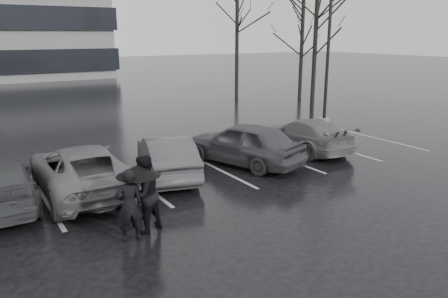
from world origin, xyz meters
name	(u,v)px	position (x,y,z in m)	size (l,w,h in m)	color
ground	(242,193)	(0.00, 0.00, 0.00)	(160.00, 160.00, 0.00)	black
car_main	(244,143)	(1.72, 2.43, 0.76)	(1.80, 4.47, 1.52)	black
car_west_a	(167,156)	(-1.22, 2.54, 0.68)	(1.44, 4.14, 1.36)	#29292B
car_west_b	(82,169)	(-3.93, 2.49, 0.70)	(2.34, 5.07, 1.41)	#4A4A4D
car_west_c	(0,185)	(-6.08, 2.52, 0.62)	(1.75, 4.30, 1.25)	black
car_east	(305,135)	(4.87, 2.70, 0.63)	(1.78, 4.37, 1.27)	#4A4A4D
pedestrian_left	(129,205)	(-3.82, -1.21, 0.84)	(0.61, 0.40, 1.67)	black
pedestrian_right	(144,194)	(-3.37, -0.93, 0.92)	(0.90, 0.70, 1.84)	black
umbrella	(138,170)	(-3.51, -1.04, 1.55)	(1.00, 1.00, 1.70)	black
lamp_post	(329,38)	(9.65, 6.53, 4.29)	(0.51, 0.51, 9.38)	gray
stall_stripes	(179,174)	(-0.80, 2.50, 0.00)	(19.72, 5.00, 0.00)	#99999C
tree_east	(315,43)	(12.00, 10.00, 4.00)	(0.26, 0.26, 8.00)	black
tree_ne	(302,49)	(14.50, 14.00, 3.50)	(0.26, 0.26, 7.00)	black
tree_north	(237,38)	(11.00, 17.00, 4.25)	(0.26, 0.26, 8.50)	black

